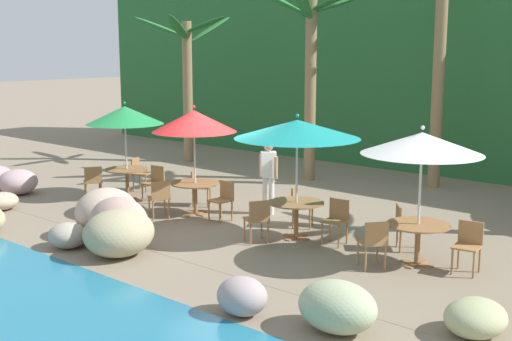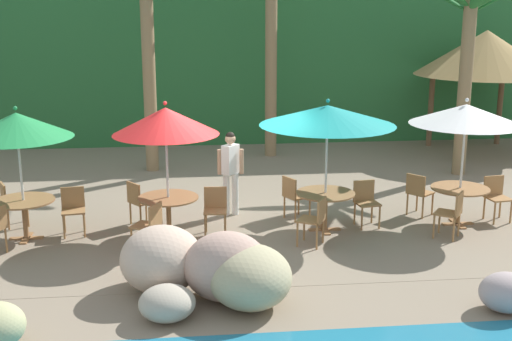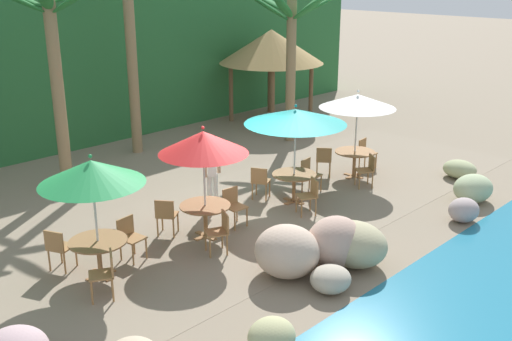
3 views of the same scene
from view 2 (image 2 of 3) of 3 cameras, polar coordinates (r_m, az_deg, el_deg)
name	(u,v)px [view 2 (image 2 of 3)]	position (r m, az deg, el deg)	size (l,w,h in m)	color
ground_plane	(234,231)	(12.66, -1.88, -5.18)	(120.00, 120.00, 0.00)	gray
terrace_deck	(234,231)	(12.66, -1.88, -5.16)	(18.00, 5.20, 0.01)	gray
foliage_backdrop	(211,41)	(20.96, -3.85, 10.90)	(28.00, 2.40, 6.00)	#286633
rock_seawall	(173,274)	(9.84, -7.04, -8.66)	(14.26, 3.21, 1.01)	tan
umbrella_green	(17,125)	(12.43, -19.61, 3.62)	(1.93, 1.93, 2.43)	silver
dining_table_green	(24,207)	(12.77, -19.07, -2.91)	(1.10, 1.10, 0.74)	olive
chair_green_seaward	(73,207)	(12.83, -15.22, -3.01)	(0.47, 0.48, 0.87)	#9E7042
chair_green_inland	(10,201)	(13.59, -20.12, -2.43)	(0.56, 0.56, 0.87)	#9E7042
umbrella_red	(166,121)	(11.99, -7.66, 4.17)	(1.90, 1.90, 2.49)	silver
dining_table_red	(168,204)	(12.35, -7.43, -2.80)	(1.10, 1.10, 0.74)	olive
chair_red_seaward	(215,207)	(12.41, -3.46, -3.10)	(0.45, 0.46, 0.87)	#9E7042
chair_red_inland	(139,200)	(13.01, -9.90, -2.47)	(0.59, 0.59, 0.87)	#9E7042
chair_red_left	(150,224)	(11.63, -8.96, -4.46)	(0.57, 0.57, 0.87)	#9E7042
umbrella_teal	(328,115)	(12.24, 6.08, 4.67)	(2.48, 2.48, 2.49)	silver
dining_table_teal	(325,199)	(12.59, 5.89, -2.41)	(1.10, 1.10, 0.74)	olive
chair_teal_seaward	(366,200)	(13.01, 9.27, -2.45)	(0.47, 0.48, 0.87)	#9E7042
chair_teal_inland	(294,194)	(13.20, 3.20, -2.04)	(0.58, 0.57, 0.87)	#9E7042
chair_teal_left	(316,218)	(11.82, 5.07, -4.02)	(0.58, 0.58, 0.87)	#9E7042
umbrella_white	(466,114)	(13.10, 17.36, 4.56)	(2.08, 2.08, 2.46)	silver
dining_table_white	(460,194)	(13.42, 16.88, -1.91)	(1.10, 1.10, 0.74)	olive
chair_white_seaward	(496,195)	(13.97, 19.66, -1.94)	(0.47, 0.48, 0.87)	#9E7042
chair_white_inland	(418,191)	(13.78, 13.57, -1.72)	(0.60, 0.59, 0.87)	#9E7042
chair_white_left	(452,211)	(12.64, 16.30, -3.34)	(0.59, 0.59, 0.87)	#9E7042
palm_tree_second	(147,22)	(16.84, -9.25, 12.29)	(3.50, 3.17, 5.37)	olive
palm_tree_fourth	(469,38)	(17.03, 17.62, 10.68)	(2.93, 3.02, 4.81)	olive
palapa_hut	(486,53)	(19.79, 18.89, 9.37)	(3.86, 3.86, 3.42)	brown
waiter_in_white	(231,167)	(13.36, -2.17, 0.28)	(0.52, 0.39, 1.70)	white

